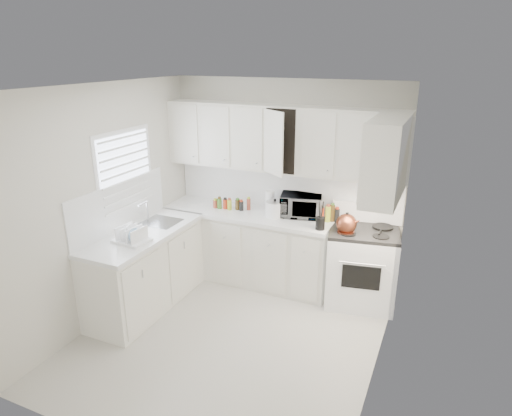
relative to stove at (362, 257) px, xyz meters
The scene contains 35 objects.
floor 1.81m from the stove, 130.56° to the right, with size 3.20×3.20×0.00m, color beige.
ceiling 2.62m from the stove, 130.56° to the right, with size 3.20×3.20×0.00m, color white.
wall_back 1.34m from the stove, 164.61° to the left, with size 3.00×3.00×0.00m, color beige.
wall_front 3.18m from the stove, 110.95° to the right, with size 3.00×3.00×0.00m, color beige.
wall_left 2.99m from the stove, 153.60° to the right, with size 3.20×3.20×0.00m, color beige.
wall_right 1.52m from the stove, 73.17° to the right, with size 3.20×3.20×0.00m, color beige.
window_blinds 2.91m from the stove, 159.94° to the right, with size 0.06×0.96×1.06m, color white, non-canonical shape.
lower_cabinets_back 1.51m from the stove, behind, with size 2.22×0.60×0.90m, color beige, non-canonical shape.
lower_cabinets_left 2.56m from the stove, 154.62° to the right, with size 0.60×1.60×0.90m, color beige, non-canonical shape.
countertop_back 1.53m from the stove, behind, with size 2.24×0.64×0.05m, color silver.
countertop_left 2.57m from the stove, 154.53° to the right, with size 0.64×1.62×0.05m, color silver.
backsplash_back 1.30m from the stove, 165.09° to the left, with size 2.98×0.02×0.55m, color silver.
backsplash_left 2.89m from the stove, 157.15° to the right, with size 0.02×1.60×0.55m, color silver.
upper_cabinets_back 1.43m from the stove, behind, with size 3.00×0.33×0.80m, color beige, non-canonical shape.
upper_cabinets_right 1.04m from the stove, 64.48° to the right, with size 0.33×0.90×0.80m, color beige, non-canonical shape.
sink 2.46m from the stove, 162.04° to the right, with size 0.42×0.38×0.30m, color gray, non-canonical shape.
stove is the anchor object (origin of this frame).
tea_kettle 0.53m from the stove, 138.37° to the right, with size 0.29×0.24×0.26m, color maroon, non-canonical shape.
frying_pan 0.43m from the stove, 41.63° to the left, with size 0.24×0.40×0.04m, color black, non-canonical shape.
microwave 0.98m from the stove, behind, with size 0.50×0.28×0.34m, color gray.
rice_cooker 1.21m from the stove, behind, with size 0.23×0.23×0.23m, color white, non-canonical shape.
paper_towel 1.34m from the stove, behind, with size 0.12×0.12×0.27m, color white.
utensil_crock 0.73m from the stove, 157.91° to the right, with size 0.12×0.12×0.35m, color black, non-canonical shape.
dish_rack 2.66m from the stove, 148.54° to the right, with size 0.37×0.28×0.20m, color white, non-canonical shape.
spice_left_0 2.00m from the stove, behind, with size 0.06×0.06×0.13m, color #A0402B.
spice_left_1 1.93m from the stove, behind, with size 0.06×0.06×0.13m, color #3D7226.
spice_left_2 1.86m from the stove, behind, with size 0.06×0.06×0.13m, color red.
spice_left_3 1.78m from the stove, behind, with size 0.06×0.06×0.13m, color #B2C62E.
spice_left_4 1.71m from the stove, behind, with size 0.06×0.06×0.13m, color #4E3916.
spice_left_5 1.64m from the stove, behind, with size 0.06×0.06×0.13m, color black.
spice_left_6 1.57m from the stove, behind, with size 0.06×0.06×0.13m, color #A0402B.
sauce_right_0 0.71m from the stove, 162.65° to the left, with size 0.06×0.06×0.19m, color red.
sauce_right_1 0.66m from the stove, 167.49° to the left, with size 0.06×0.06×0.19m, color #B2C62E.
sauce_right_2 0.63m from the stove, 158.47° to the left, with size 0.06×0.06×0.19m, color #4E3916.
sauce_right_3 0.58m from the stove, 163.87° to the left, with size 0.06×0.06×0.19m, color black.
Camera 1 is at (1.91, -3.59, 2.89)m, focal length 31.37 mm.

